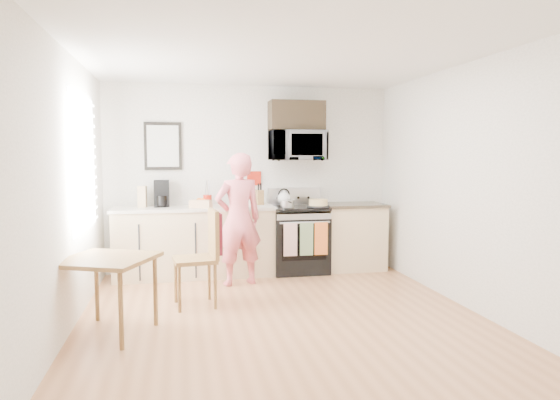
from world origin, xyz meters
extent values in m
plane|color=#9D653D|center=(0.00, 0.00, 0.00)|extent=(4.60, 4.60, 0.00)
cube|color=beige|center=(0.00, 2.30, 1.30)|extent=(4.00, 0.04, 2.60)
cube|color=beige|center=(0.00, -2.30, 1.30)|extent=(4.00, 0.04, 2.60)
cube|color=beige|center=(-2.00, 0.00, 1.30)|extent=(0.04, 4.60, 2.60)
cube|color=beige|center=(2.00, 0.00, 1.30)|extent=(0.04, 4.60, 2.60)
cube|color=silver|center=(0.00, 0.00, 2.60)|extent=(4.00, 4.60, 0.04)
cube|color=silver|center=(-1.98, 0.80, 1.55)|extent=(0.02, 1.40, 1.50)
cube|color=white|center=(-1.97, 0.80, 1.55)|extent=(0.01, 1.30, 1.40)
cube|color=#D1AC86|center=(-0.80, 2.00, 0.45)|extent=(2.10, 0.60, 0.90)
cube|color=beige|center=(-0.80, 2.00, 0.92)|extent=(2.14, 0.64, 0.04)
cube|color=#D1AC86|center=(1.43, 2.00, 0.45)|extent=(0.84, 0.60, 0.90)
cube|color=black|center=(1.43, 2.00, 0.92)|extent=(0.88, 0.64, 0.04)
cube|color=black|center=(0.63, 1.97, 0.39)|extent=(0.76, 0.65, 0.77)
cube|color=black|center=(0.63, 1.66, 0.45)|extent=(0.61, 0.02, 0.45)
cube|color=#B2B1B6|center=(0.63, 1.66, 0.78)|extent=(0.74, 0.02, 0.14)
cylinder|color=#B2B1B6|center=(0.63, 1.61, 0.74)|extent=(0.68, 0.02, 0.02)
cube|color=black|center=(0.63, 1.97, 0.90)|extent=(0.76, 0.65, 0.04)
cube|color=#B2B1B6|center=(0.63, 2.25, 1.04)|extent=(0.76, 0.08, 0.24)
cube|color=white|center=(0.43, 1.61, 0.52)|extent=(0.18, 0.02, 0.44)
cube|color=#5F7C53|center=(0.65, 1.61, 0.52)|extent=(0.18, 0.02, 0.44)
cube|color=#D0471F|center=(0.85, 1.61, 0.52)|extent=(0.18, 0.02, 0.44)
imported|color=#B2B1B6|center=(0.63, 2.08, 1.76)|extent=(0.76, 0.51, 0.42)
cube|color=black|center=(0.63, 2.12, 2.18)|extent=(0.76, 0.35, 0.40)
cube|color=black|center=(-1.20, 2.28, 1.75)|extent=(0.50, 0.03, 0.65)
cube|color=beige|center=(-1.20, 2.26, 1.75)|extent=(0.42, 0.01, 0.56)
cube|color=#A71C0E|center=(0.05, 2.28, 1.30)|extent=(0.20, 0.02, 0.20)
imported|color=#D93B58|center=(-0.27, 1.45, 0.83)|extent=(0.68, 0.52, 1.66)
cube|color=brown|center=(-1.65, -0.07, 0.69)|extent=(0.76, 0.76, 0.04)
cylinder|color=brown|center=(-2.06, -0.23, 0.34)|extent=(0.04, 0.04, 0.67)
cylinder|color=brown|center=(-1.49, -0.48, 0.34)|extent=(0.04, 0.04, 0.67)
cylinder|color=brown|center=(-1.81, 0.34, 0.34)|extent=(0.04, 0.04, 0.67)
cylinder|color=brown|center=(-1.24, 0.09, 0.34)|extent=(0.04, 0.04, 0.67)
cube|color=brown|center=(-0.85, 0.64, 0.51)|extent=(0.49, 0.49, 0.04)
cube|color=brown|center=(-0.64, 0.67, 0.78)|extent=(0.09, 0.44, 0.53)
cube|color=#560E14|center=(-0.61, 0.67, 0.79)|extent=(0.11, 0.40, 0.44)
cylinder|color=brown|center=(-1.01, 0.44, 0.24)|extent=(0.04, 0.04, 0.48)
cylinder|color=brown|center=(-0.64, 0.48, 0.24)|extent=(0.04, 0.04, 0.48)
cylinder|color=brown|center=(-1.05, 0.81, 0.24)|extent=(0.04, 0.04, 0.48)
cylinder|color=brown|center=(-0.68, 0.85, 0.24)|extent=(0.04, 0.04, 0.48)
cube|color=brown|center=(0.10, 2.12, 1.04)|extent=(0.12, 0.15, 0.20)
cylinder|color=#A71C0E|center=(-0.62, 2.13, 1.01)|extent=(0.12, 0.12, 0.15)
imported|color=white|center=(-0.72, 2.10, 0.97)|extent=(0.26, 0.26, 0.06)
cube|color=tan|center=(-1.47, 2.08, 1.08)|extent=(0.12, 0.12, 0.28)
cube|color=black|center=(-1.22, 2.13, 1.12)|extent=(0.20, 0.25, 0.35)
cylinder|color=black|center=(-1.22, 2.02, 1.03)|extent=(0.13, 0.13, 0.13)
cube|color=tan|center=(-0.72, 1.84, 0.99)|extent=(0.31, 0.23, 0.10)
cylinder|color=black|center=(0.86, 1.79, 0.93)|extent=(0.31, 0.31, 0.02)
cylinder|color=tan|center=(0.86, 1.79, 0.99)|extent=(0.26, 0.26, 0.08)
sphere|color=white|center=(0.45, 2.11, 1.02)|extent=(0.19, 0.19, 0.19)
cone|color=white|center=(0.45, 2.11, 1.12)|extent=(0.06, 0.06, 0.06)
torus|color=black|center=(0.45, 2.11, 1.08)|extent=(0.17, 0.02, 0.17)
cylinder|color=#B2B1B6|center=(0.44, 1.84, 0.97)|extent=(0.18, 0.18, 0.09)
cylinder|color=black|center=(0.44, 1.71, 1.01)|extent=(0.02, 0.17, 0.02)
camera|label=1|loc=(-1.00, -4.72, 1.63)|focal=32.00mm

